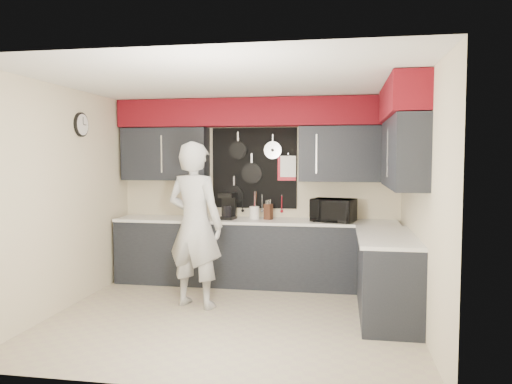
% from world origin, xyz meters
% --- Properties ---
extents(ground, '(4.00, 4.00, 0.00)m').
position_xyz_m(ground, '(0.00, 0.00, 0.00)').
color(ground, tan).
rests_on(ground, ground).
extents(back_wall_assembly, '(4.00, 0.36, 2.60)m').
position_xyz_m(back_wall_assembly, '(0.01, 1.60, 2.01)').
color(back_wall_assembly, beige).
rests_on(back_wall_assembly, ground).
extents(right_wall_assembly, '(0.36, 3.50, 2.60)m').
position_xyz_m(right_wall_assembly, '(1.85, 0.26, 1.94)').
color(right_wall_assembly, beige).
rests_on(right_wall_assembly, ground).
extents(left_wall_assembly, '(0.05, 3.50, 2.60)m').
position_xyz_m(left_wall_assembly, '(-1.99, 0.02, 1.33)').
color(left_wall_assembly, beige).
rests_on(left_wall_assembly, ground).
extents(base_cabinets, '(3.95, 2.20, 0.92)m').
position_xyz_m(base_cabinets, '(0.49, 1.13, 0.46)').
color(base_cabinets, black).
rests_on(base_cabinets, ground).
extents(microwave, '(0.64, 0.52, 0.31)m').
position_xyz_m(microwave, '(1.08, 1.40, 1.07)').
color(microwave, black).
rests_on(microwave, base_cabinets).
extents(knife_block, '(0.12, 0.12, 0.21)m').
position_xyz_m(knife_block, '(0.19, 1.47, 1.03)').
color(knife_block, '#3D2213').
rests_on(knife_block, base_cabinets).
extents(utensil_crock, '(0.14, 0.14, 0.18)m').
position_xyz_m(utensil_crock, '(-0.01, 1.49, 1.01)').
color(utensil_crock, white).
rests_on(utensil_crock, base_cabinets).
extents(coffee_maker, '(0.23, 0.27, 0.37)m').
position_xyz_m(coffee_maker, '(-0.37, 1.44, 1.11)').
color(coffee_maker, black).
rests_on(coffee_maker, base_cabinets).
extents(person, '(0.82, 0.65, 1.96)m').
position_xyz_m(person, '(-0.52, 0.34, 0.98)').
color(person, '#BBBBB8').
rests_on(person, ground).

